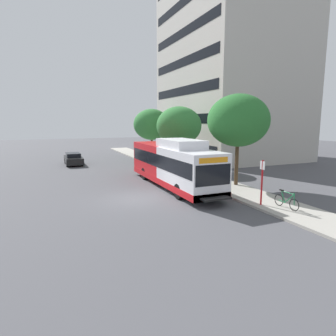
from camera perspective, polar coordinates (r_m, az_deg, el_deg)
ground_plane at (r=26.27m, az=-11.23°, el=-1.73°), size 120.00×120.00×0.00m
sidewalk_curb at (r=26.74m, az=4.52°, el=-1.23°), size 3.00×56.00×0.14m
transit_bus at (r=21.79m, az=0.91°, el=0.76°), size 2.58×12.25×3.65m
bus_stop_sign_pole at (r=17.39m, az=18.05°, el=-2.07°), size 0.10×0.36×2.60m
bicycle_parked at (r=17.37m, az=22.32°, el=-6.01°), size 0.52×1.76×1.02m
street_tree_near_stop at (r=22.15m, az=13.68°, el=9.08°), size 4.54×4.54×6.76m
street_tree_mid_block at (r=30.17m, az=2.18°, el=8.32°), size 4.64×4.64×6.27m
street_tree_far_block at (r=37.71m, az=-3.25°, el=8.56°), size 4.66×4.66×6.32m
parked_car_far_lane at (r=34.65m, az=-18.16°, el=1.73°), size 1.80×4.50×1.33m
apartment_tower_backdrop at (r=42.91m, az=12.28°, el=25.86°), size 13.91×18.00×34.65m
lattice_comm_tower at (r=56.28m, az=1.33°, el=14.74°), size 1.10×1.10×30.81m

